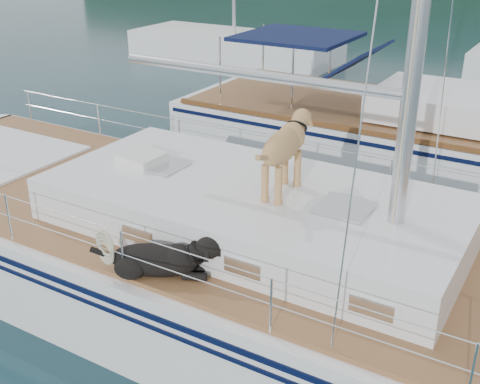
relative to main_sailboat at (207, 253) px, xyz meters
The scene contains 4 objects.
ground 0.68m from the main_sailboat, behind, with size 120.00×120.00×0.00m, color black.
main_sailboat is the anchor object (origin of this frame).
neighbor_sailboat 6.54m from the main_sailboat, 76.63° to the left, with size 11.00×3.50×13.30m.
bg_boat_west 16.18m from the main_sailboat, 120.04° to the left, with size 8.00×3.00×11.65m.
Camera 1 is at (4.14, -5.90, 4.78)m, focal length 45.00 mm.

